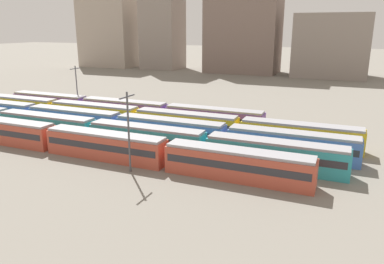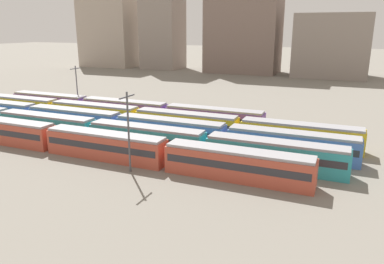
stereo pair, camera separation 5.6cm
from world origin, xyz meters
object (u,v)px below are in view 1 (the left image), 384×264
Objects in this scene: train_track_1 at (93,131)px; catenary_pole_1 at (77,86)px; catenary_pole_0 at (129,128)px; train_track_4 at (124,109)px; train_track_3 at (138,118)px; train_track_0 at (52,138)px; train_track_2 at (119,124)px.

catenary_pole_1 reaches higher than train_track_1.
train_track_4 is at bearing 124.30° from catenary_pole_0.
train_track_1 is at bearing -99.68° from train_track_3.
train_track_3 is 21.30m from catenary_pole_0.
catenary_pole_0 reaches higher than train_track_1.
train_track_1 is at bearing -74.07° from train_track_4.
train_track_0 is 20.82m from train_track_4.
catenary_pole_1 reaches higher than train_track_3.
train_track_1 is at bearing 145.38° from catenary_pole_0.
train_track_4 is at bearing 140.13° from train_track_3.
train_track_0 is 16.46m from train_track_3.
train_track_2 is 7.33× the size of catenary_pole_0.
train_track_2 is at bearing 128.08° from catenary_pole_0.
train_track_0 is at bearing -114.63° from train_track_2.
catenary_pole_1 is (-13.78, 2.98, 3.47)m from train_track_4.
train_track_3 is 1.34× the size of train_track_4.
train_track_3 is at bearing -22.25° from catenary_pole_1.
catenary_pole_1 is at bearing 145.57° from train_track_2.
train_track_1 is 7.33× the size of catenary_pole_0.
train_track_0 is at bearing -123.74° from train_track_1.
catenary_pole_0 is 1.06× the size of catenary_pole_1.
train_track_4 is 14.52m from catenary_pole_1.
train_track_4 is at bearing -12.22° from catenary_pole_1.
train_track_2 and train_track_4 have the same top height.
catenary_pole_0 is (16.15, -23.68, 3.74)m from train_track_4.
catenary_pole_0 is at bearing -10.74° from train_track_0.
train_track_1 is 1.34× the size of train_track_4.
catenary_pole_1 is (-20.01, 8.18, 3.47)m from train_track_3.
train_track_4 is (-6.23, 5.20, -0.00)m from train_track_3.
catenary_pole_0 reaches higher than train_track_4.
train_track_0 is at bearing 169.26° from catenary_pole_0.
train_track_2 is 1.00× the size of train_track_3.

